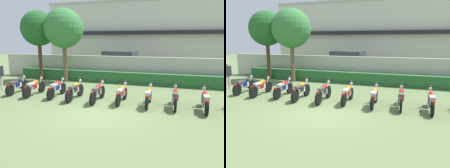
{
  "view_description": "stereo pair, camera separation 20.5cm",
  "coord_description": "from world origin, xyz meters",
  "views": [
    {
      "loc": [
        3.09,
        -7.72,
        2.85
      ],
      "look_at": [
        0.0,
        1.95,
        0.79
      ],
      "focal_mm": 35.22,
      "sensor_mm": 36.0,
      "label": 1
    },
    {
      "loc": [
        3.28,
        -7.65,
        2.85
      ],
      "look_at": [
        0.0,
        1.95,
        0.79
      ],
      "focal_mm": 35.22,
      "sensor_mm": 36.0,
      "label": 2
    }
  ],
  "objects": [
    {
      "name": "ground",
      "position": [
        0.0,
        0.0,
        0.0
      ],
      "size": [
        60.0,
        60.0,
        0.0
      ],
      "primitive_type": "plane",
      "color": "#607547"
    },
    {
      "name": "building",
      "position": [
        0.0,
        16.89,
        3.34
      ],
      "size": [
        21.89,
        6.5,
        6.67
      ],
      "color": "beige",
      "rests_on": "ground"
    },
    {
      "name": "compound_wall",
      "position": [
        0.0,
        6.91,
        0.86
      ],
      "size": [
        20.8,
        0.3,
        1.72
      ],
      "primitive_type": "cube",
      "color": "#BCB7A8",
      "rests_on": "ground"
    },
    {
      "name": "hedge_row",
      "position": [
        0.0,
        6.21,
        0.37
      ],
      "size": [
        16.64,
        0.7,
        0.75
      ],
      "primitive_type": "cube",
      "color": "#28602D",
      "rests_on": "ground"
    },
    {
      "name": "parked_car",
      "position": [
        -1.86,
        10.41,
        0.94
      ],
      "size": [
        4.68,
        2.49,
        1.89
      ],
      "rotation": [
        0.0,
        0.0,
        -0.11
      ],
      "color": "#9EA3A8",
      "rests_on": "ground"
    },
    {
      "name": "tree_near_inspector",
      "position": [
        -6.5,
        5.6,
        3.58
      ],
      "size": [
        2.4,
        2.4,
        4.81
      ],
      "color": "#4C3823",
      "rests_on": "ground"
    },
    {
      "name": "tree_far_side",
      "position": [
        -4.5,
        5.54,
        3.56
      ],
      "size": [
        2.6,
        2.6,
        4.88
      ],
      "color": "brown",
      "rests_on": "ground"
    },
    {
      "name": "motorcycle_in_row_0",
      "position": [
        -5.26,
        1.69,
        0.45
      ],
      "size": [
        0.6,
        1.85,
        0.96
      ],
      "rotation": [
        0.0,
        0.0,
        1.66
      ],
      "color": "black",
      "rests_on": "ground"
    },
    {
      "name": "motorcycle_in_row_1",
      "position": [
        -4.12,
        1.61,
        0.44
      ],
      "size": [
        0.6,
        1.93,
        0.95
      ],
      "rotation": [
        0.0,
        0.0,
        1.64
      ],
      "color": "black",
      "rests_on": "ground"
    },
    {
      "name": "motorcycle_in_row_2",
      "position": [
        -2.85,
        1.73,
        0.44
      ],
      "size": [
        0.6,
        1.89,
        0.95
      ],
      "rotation": [
        0.0,
        0.0,
        1.64
      ],
      "color": "black",
      "rests_on": "ground"
    },
    {
      "name": "motorcycle_in_row_3",
      "position": [
        -1.76,
        1.55,
        0.45
      ],
      "size": [
        0.6,
        1.89,
        0.97
      ],
      "rotation": [
        0.0,
        0.0,
        1.6
      ],
      "color": "black",
      "rests_on": "ground"
    },
    {
      "name": "motorcycle_in_row_4",
      "position": [
        -0.57,
        1.54,
        0.45
      ],
      "size": [
        0.6,
        1.94,
        0.97
      ],
      "rotation": [
        0.0,
        0.0,
        1.61
      ],
      "color": "black",
      "rests_on": "ground"
    },
    {
      "name": "motorcycle_in_row_5",
      "position": [
        0.55,
        1.66,
        0.44
      ],
      "size": [
        0.6,
        1.81,
        0.94
      ],
      "rotation": [
        0.0,
        0.0,
        1.58
      ],
      "color": "black",
      "rests_on": "ground"
    },
    {
      "name": "motorcycle_in_row_6",
      "position": [
        1.79,
        1.57,
        0.44
      ],
      "size": [
        0.6,
        1.82,
        0.95
      ],
      "rotation": [
        0.0,
        0.0,
        1.6
      ],
      "color": "black",
      "rests_on": "ground"
    },
    {
      "name": "motorcycle_in_row_7",
      "position": [
        2.91,
        1.66,
        0.45
      ],
      "size": [
        0.6,
        1.82,
        0.96
      ],
      "rotation": [
        0.0,
        0.0,
        1.63
      ],
      "color": "black",
      "rests_on": "ground"
    },
    {
      "name": "motorcycle_in_row_8",
      "position": [
        4.07,
        1.61,
        0.44
      ],
      "size": [
        0.6,
        1.88,
        0.95
      ],
      "rotation": [
        0.0,
        0.0,
        1.59
      ],
      "color": "black",
      "rests_on": "ground"
    },
    {
      "name": "inspector_person",
      "position": [
        -6.67,
        1.97,
        0.96
      ],
      "size": [
        0.22,
        0.66,
        1.62
      ],
      "color": "beige",
      "rests_on": "ground"
    }
  ]
}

